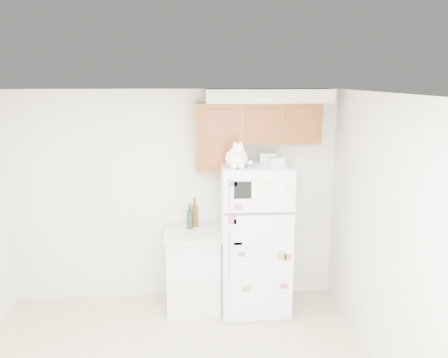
{
  "coord_description": "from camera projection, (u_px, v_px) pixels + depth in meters",
  "views": [
    {
      "loc": [
        0.22,
        -3.45,
        2.63
      ],
      "look_at": [
        0.56,
        1.55,
        1.55
      ],
      "focal_mm": 38.0,
      "sensor_mm": 36.0,
      "label": 1
    }
  ],
  "objects": [
    {
      "name": "storage_box_front",
      "position": [
        277.0,
        162.0,
        5.04
      ],
      "size": [
        0.17,
        0.14,
        0.09
      ],
      "primitive_type": "cube",
      "rotation": [
        0.0,
        0.0,
        0.22
      ],
      "color": "white",
      "rests_on": "refrigerator"
    },
    {
      "name": "refrigerator",
      "position": [
        255.0,
        238.0,
        5.34
      ],
      "size": [
        0.76,
        0.78,
        1.7
      ],
      "color": "white",
      "rests_on": "ground_plane"
    },
    {
      "name": "bottle_green",
      "position": [
        190.0,
        216.0,
        5.43
      ],
      "size": [
        0.07,
        0.07,
        0.29
      ],
      "primitive_type": null,
      "color": "#19381E",
      "rests_on": "base_counter"
    },
    {
      "name": "storage_box_back",
      "position": [
        269.0,
        157.0,
        5.29
      ],
      "size": [
        0.2,
        0.17,
        0.1
      ],
      "primitive_type": "cube",
      "rotation": [
        0.0,
        0.0,
        -0.22
      ],
      "color": "white",
      "rests_on": "refrigerator"
    },
    {
      "name": "cat",
      "position": [
        237.0,
        157.0,
        4.93
      ],
      "size": [
        0.29,
        0.43,
        0.3
      ],
      "color": "white",
      "rests_on": "refrigerator"
    },
    {
      "name": "base_counter",
      "position": [
        194.0,
        269.0,
        5.45
      ],
      "size": [
        0.64,
        0.64,
        0.92
      ],
      "color": "white",
      "rests_on": "ground_plane"
    },
    {
      "name": "bottle_amber",
      "position": [
        195.0,
        212.0,
        5.5
      ],
      "size": [
        0.08,
        0.08,
        0.34
      ],
      "primitive_type": null,
      "color": "#593814",
      "rests_on": "base_counter"
    },
    {
      "name": "room_shell",
      "position": [
        181.0,
        199.0,
        3.79
      ],
      "size": [
        3.84,
        4.04,
        2.52
      ],
      "color": "silver",
      "rests_on": "ground_plane"
    }
  ]
}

